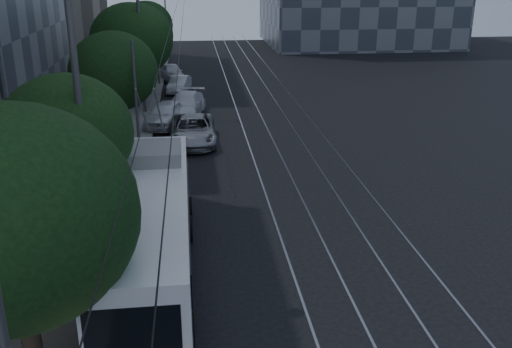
{
  "coord_description": "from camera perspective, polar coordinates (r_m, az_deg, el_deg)",
  "views": [
    {
      "loc": [
        -2.66,
        -16.76,
        9.11
      ],
      "look_at": [
        -0.46,
        2.63,
        2.01
      ],
      "focal_mm": 40.0,
      "sensor_mm": 36.0,
      "label": 1
    }
  ],
  "objects": [
    {
      "name": "ground",
      "position": [
        19.26,
        2.27,
        -8.25
      ],
      "size": [
        120.0,
        120.0,
        0.0
      ],
      "primitive_type": "plane",
      "color": "black",
      "rests_on": "ground"
    },
    {
      "name": "tree_2",
      "position": [
        29.54,
        -14.05,
        9.89
      ],
      "size": [
        4.39,
        4.39,
        6.22
      ],
      "color": "#30231B",
      "rests_on": "ground"
    },
    {
      "name": "tree_5",
      "position": [
        53.62,
        -10.89,
        14.4
      ],
      "size": [
        4.68,
        4.68,
        6.32
      ],
      "color": "#30231B",
      "rests_on": "ground"
    },
    {
      "name": "tree_1",
      "position": [
        18.3,
        -18.38,
        3.81
      ],
      "size": [
        4.04,
        4.04,
        6.17
      ],
      "color": "#30231B",
      "rests_on": "ground"
    },
    {
      "name": "car_white_d",
      "position": [
        49.67,
        -8.39,
        10.03
      ],
      "size": [
        2.43,
        4.33,
        1.39
      ],
      "primitive_type": "imported",
      "rotation": [
        0.0,
        0.0,
        0.2
      ],
      "color": "silver",
      "rests_on": "ground"
    },
    {
      "name": "tree_0",
      "position": [
        12.95,
        -23.23,
        -3.99
      ],
      "size": [
        5.34,
        5.34,
        6.62
      ],
      "color": "#30231B",
      "rests_on": "ground"
    },
    {
      "name": "streetlamp_far",
      "position": [
        37.5,
        -11.0,
        15.34
      ],
      "size": [
        2.52,
        0.44,
        10.49
      ],
      "color": "#515153",
      "rests_on": "ground"
    },
    {
      "name": "tree_3",
      "position": [
        39.22,
        -12.35,
        12.89
      ],
      "size": [
        5.42,
        5.42,
        7.01
      ],
      "color": "#30231B",
      "rests_on": "ground"
    },
    {
      "name": "streetlamp_near",
      "position": [
        16.48,
        -16.06,
        8.77
      ],
      "size": [
        2.46,
        0.44,
        10.17
      ],
      "color": "#515153",
      "rests_on": "ground"
    },
    {
      "name": "tree_4",
      "position": [
        44.07,
        -11.75,
        13.4
      ],
      "size": [
        5.22,
        5.22,
        6.72
      ],
      "color": "#30231B",
      "rests_on": "ground"
    },
    {
      "name": "trolleybus",
      "position": [
        17.76,
        -10.54,
        -5.47
      ],
      "size": [
        2.53,
        11.5,
        5.63
      ],
      "rotation": [
        0.0,
        0.0,
        0.01
      ],
      "color": "silver",
      "rests_on": "ground"
    },
    {
      "name": "car_white_b",
      "position": [
        37.22,
        -7.09,
        6.85
      ],
      "size": [
        3.0,
        5.4,
        1.48
      ],
      "primitive_type": "imported",
      "rotation": [
        0.0,
        0.0,
        -0.19
      ],
      "color": "silver",
      "rests_on": "ground"
    },
    {
      "name": "car_white_c",
      "position": [
        44.79,
        -7.69,
        8.88
      ],
      "size": [
        1.94,
        3.87,
        1.22
      ],
      "primitive_type": "imported",
      "rotation": [
        0.0,
        0.0,
        -0.18
      ],
      "color": "silver",
      "rests_on": "ground"
    },
    {
      "name": "car_white_a",
      "position": [
        35.01,
        -9.01,
        5.93
      ],
      "size": [
        2.95,
        4.72,
        1.5
      ],
      "primitive_type": "imported",
      "rotation": [
        0.0,
        0.0,
        -0.29
      ],
      "color": "white",
      "rests_on": "ground"
    },
    {
      "name": "pickup_silver",
      "position": [
        31.4,
        -6.32,
        4.4
      ],
      "size": [
        2.45,
        5.29,
        1.47
      ],
      "primitive_type": "imported",
      "rotation": [
        0.0,
        0.0,
        -0.0
      ],
      "color": "gray",
      "rests_on": "ground"
    },
    {
      "name": "sidewalk",
      "position": [
        38.16,
        -13.63,
        5.74
      ],
      "size": [
        5.0,
        90.0,
        0.15
      ],
      "primitive_type": "cube",
      "color": "gray",
      "rests_on": "ground"
    },
    {
      "name": "overhead_wires",
      "position": [
        37.26,
        -10.14,
        10.99
      ],
      "size": [
        2.23,
        90.0,
        6.0
      ],
      "color": "black",
      "rests_on": "ground"
    },
    {
      "name": "tram_rails",
      "position": [
        38.22,
        1.49,
        6.21
      ],
      "size": [
        4.52,
        90.0,
        0.02
      ],
      "color": "gray",
      "rests_on": "ground"
    }
  ]
}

